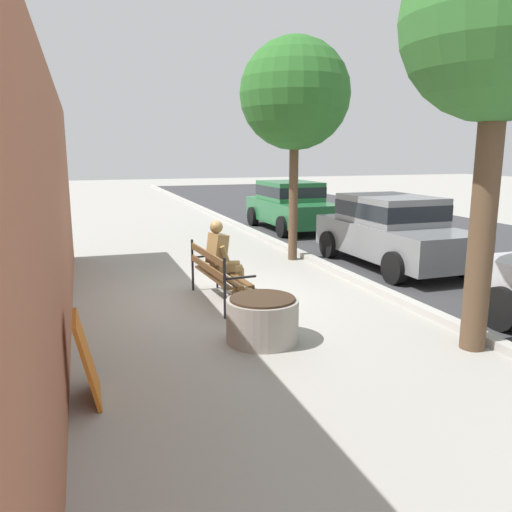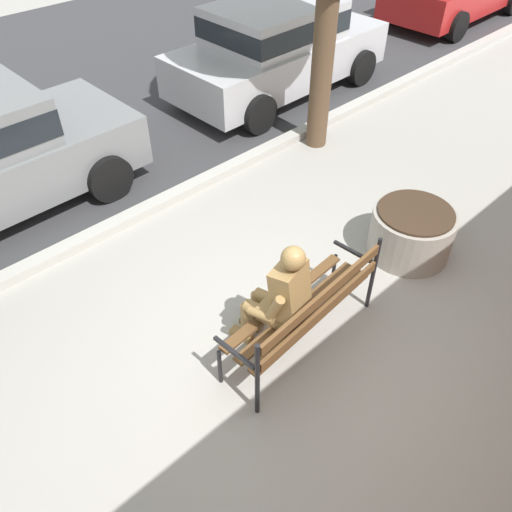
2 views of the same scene
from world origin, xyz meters
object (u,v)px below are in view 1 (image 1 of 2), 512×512
street_tree_near_bench (295,95)px  leaning_signboard (87,358)px  parked_car_grey (392,229)px  street_tree_down_street (501,25)px  bronze_statue_seated (225,260)px  concrete_planter (262,319)px  park_bench (216,271)px  parked_car_green (291,204)px

street_tree_near_bench → leaning_signboard: 8.12m
parked_car_grey → street_tree_down_street: bearing=-21.1°
bronze_statue_seated → street_tree_down_street: street_tree_down_street is taller
bronze_statue_seated → concrete_planter: (2.16, -0.09, -0.37)m
street_tree_down_street → parked_car_grey: street_tree_down_street is taller
leaning_signboard → bronze_statue_seated: bearing=143.4°
bronze_statue_seated → parked_car_grey: 4.34m
park_bench → parked_car_grey: size_ratio=0.44×
park_bench → parked_car_grey: 4.62m
street_tree_down_street → parked_car_grey: 5.76m
concrete_planter → parked_car_green: bearing=155.1°
parked_car_green → parked_car_grey: size_ratio=1.00×
bronze_statue_seated → street_tree_near_bench: 4.68m
bronze_statue_seated → parked_car_grey: bearing=106.7°
street_tree_down_street → parked_car_green: street_tree_down_street is taller
concrete_planter → bronze_statue_seated: bearing=177.6°
park_bench → leaning_signboard: (2.94, -2.12, -0.09)m
concrete_planter → parked_car_grey: size_ratio=0.24×
park_bench → concrete_planter: (1.96, 0.12, -0.24)m
street_tree_near_bench → parked_car_green: 5.57m
concrete_planter → street_tree_down_street: street_tree_down_street is taller
bronze_statue_seated → street_tree_near_bench: (-2.60, 2.37, 3.08)m
concrete_planter → parked_car_grey: bearing=128.7°
leaning_signboard → park_bench: bearing=144.2°
street_tree_down_street → street_tree_near_bench: bearing=-179.7°
bronze_statue_seated → parked_car_green: 8.14m
concrete_planter → parked_car_green: size_ratio=0.24×
park_bench → bronze_statue_seated: 0.32m
concrete_planter → leaning_signboard: size_ratio=1.08×
street_tree_down_street → bronze_statue_seated: bearing=-143.9°
bronze_statue_seated → parked_car_green: (-6.99, 4.16, 0.17)m
parked_car_green → parked_car_grey: (5.75, 0.00, 0.00)m
leaning_signboard → parked_car_grey: bearing=124.1°
park_bench → street_tree_down_street: size_ratio=0.36×
street_tree_near_bench → parked_car_green: bearing=157.9°
street_tree_near_bench → parked_car_grey: street_tree_near_bench is taller
park_bench → parked_car_grey: parked_car_grey is taller
park_bench → parked_car_green: size_ratio=0.44×
park_bench → parked_car_grey: bearing=108.4°
park_bench → leaning_signboard: park_bench is taller
street_tree_down_street → leaning_signboard: street_tree_down_street is taller
park_bench → bronze_statue_seated: bearing=134.2°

